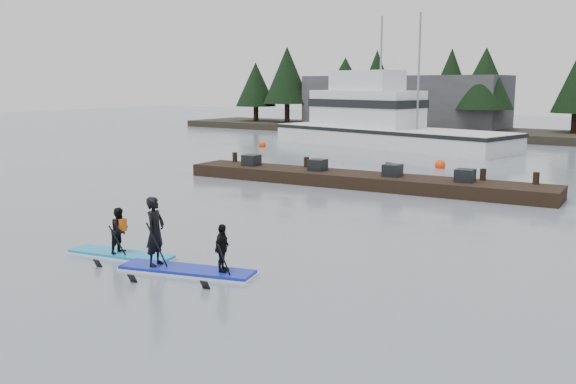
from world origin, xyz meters
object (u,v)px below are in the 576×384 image
Objects in this scene: fishing_boat_large at (383,135)px; floating_dock at (359,180)px; paddleboard_solo at (120,240)px; paddleboard_duo at (181,248)px.

fishing_boat_large reaches higher than floating_dock.
floating_dock is at bearing 81.25° from paddleboard_solo.
fishing_boat_large is 18.10m from floating_dock.
paddleboard_duo is at bearing -13.67° from paddleboard_solo.
paddleboard_duo reaches higher than paddleboard_solo.
fishing_boat_large is 5.52× the size of paddleboard_duo.
fishing_boat_large reaches higher than paddleboard_solo.
floating_dock is 4.92× the size of paddleboard_duo.
paddleboard_solo reaches higher than floating_dock.
floating_dock is 13.40m from paddleboard_solo.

